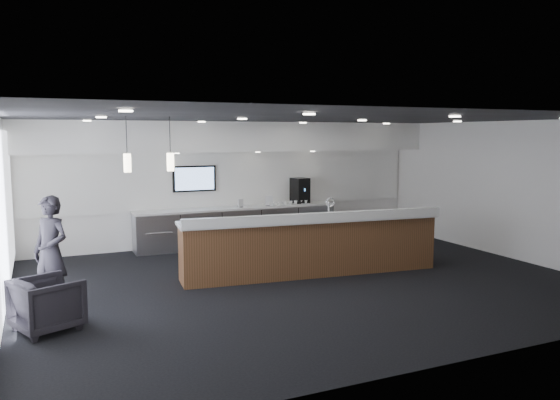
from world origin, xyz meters
name	(u,v)px	position (x,y,z in m)	size (l,w,h in m)	color
ground	(304,281)	(0.00, 0.00, 0.00)	(10.00, 10.00, 0.00)	black
ceiling	(305,118)	(0.00, 0.00, 3.00)	(10.00, 8.00, 0.02)	black
back_wall	(233,183)	(0.00, 4.00, 1.50)	(10.00, 0.02, 3.00)	white
right_wall	(508,190)	(5.00, 0.00, 1.50)	(0.02, 8.00, 3.00)	white
soffit_bulkhead	(238,137)	(0.00, 3.55, 2.65)	(10.00, 0.90, 0.70)	white
alcove_panel	(233,179)	(0.00, 3.97, 1.60)	(9.80, 0.06, 1.40)	white
window_blinds_wall	(0,218)	(-4.96, 0.00, 1.50)	(0.04, 7.36, 2.55)	silver
back_credenza	(238,226)	(0.00, 3.64, 0.48)	(5.06, 0.66, 0.95)	#9EA2A7
wall_tv	(194,179)	(-1.00, 3.91, 1.65)	(1.05, 0.08, 0.62)	black
pendant_left	(163,160)	(-2.40, 0.80, 2.25)	(0.12, 0.12, 0.30)	#FFEDC6
pendant_right	(122,161)	(-3.10, 0.80, 2.25)	(0.12, 0.12, 0.30)	#FFEDC6
ceiling_can_lights	(305,120)	(0.00, 0.00, 2.97)	(7.00, 5.00, 0.02)	white
service_counter	(312,245)	(0.36, 0.40, 0.58)	(5.18, 1.37, 1.49)	#4F321A
coffee_machine	(300,190)	(1.73, 3.71, 1.27)	(0.43, 0.52, 0.64)	black
info_sign_left	(241,203)	(0.04, 3.53, 1.05)	(0.14, 0.02, 0.20)	silver
info_sign_right	(269,201)	(0.78, 3.53, 1.07)	(0.19, 0.02, 0.25)	silver
armchair	(47,304)	(-4.40, -0.84, 0.37)	(0.80, 0.82, 0.75)	black
lounge_guest	(51,252)	(-4.30, 0.27, 0.88)	(0.64, 0.42, 1.76)	black
cup_0	(306,202)	(1.80, 3.53, 0.99)	(0.09, 0.09, 0.09)	white
cup_1	(301,202)	(1.66, 3.53, 0.99)	(0.09, 0.09, 0.09)	white
cup_2	(296,202)	(1.52, 3.53, 0.99)	(0.09, 0.09, 0.09)	white
cup_3	(291,203)	(1.38, 3.53, 0.99)	(0.09, 0.09, 0.09)	white
cup_4	(286,203)	(1.24, 3.53, 0.99)	(0.09, 0.09, 0.09)	white
cup_5	(281,203)	(1.10, 3.53, 0.99)	(0.09, 0.09, 0.09)	white
cup_6	(275,203)	(0.96, 3.53, 0.99)	(0.09, 0.09, 0.09)	white
cup_7	(270,204)	(0.82, 3.53, 0.99)	(0.09, 0.09, 0.09)	white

